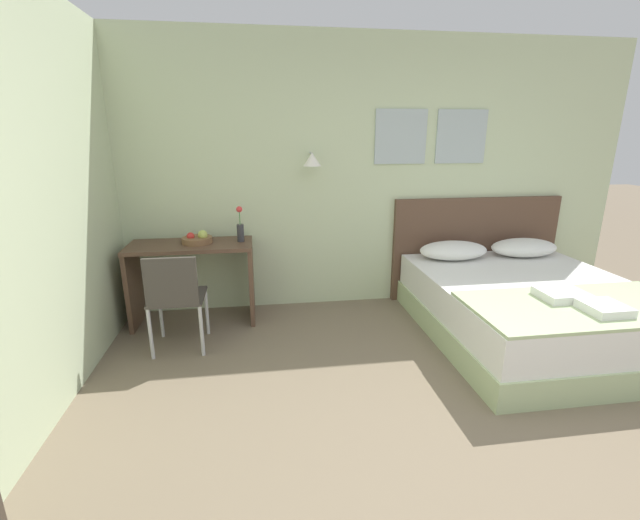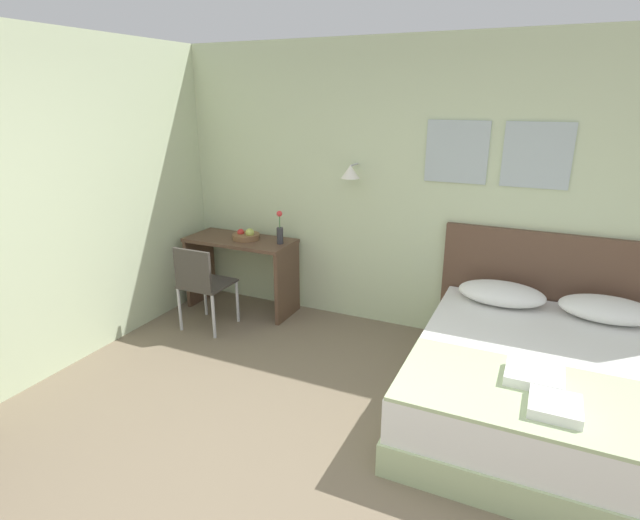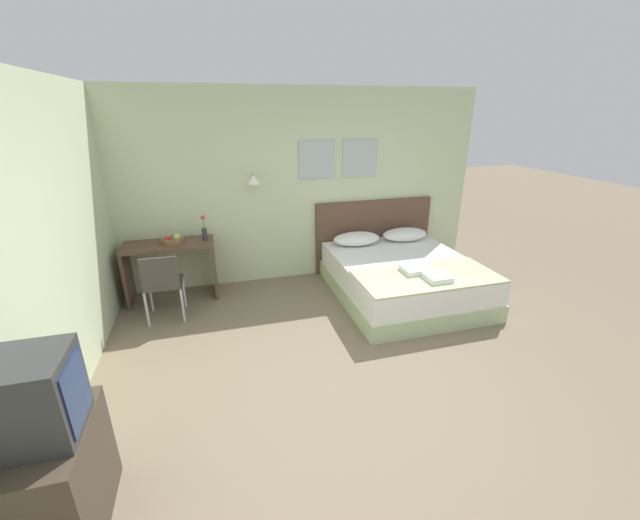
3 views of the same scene
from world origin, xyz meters
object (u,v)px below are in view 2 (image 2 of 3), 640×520
(headboard, at_px, (552,296))
(desk_chair, at_px, (201,281))
(folded_towel_near_foot, at_px, (534,376))
(desk, at_px, (241,261))
(fruit_bowl, at_px, (246,236))
(pillow_left, at_px, (501,293))
(throw_blanket, at_px, (546,397))
(bed, at_px, (543,387))
(folded_towel_mid_bed, at_px, (555,406))
(flower_vase, at_px, (280,231))
(pillow_right, at_px, (607,309))

(headboard, xyz_separation_m, desk_chair, (-2.99, -0.86, -0.04))
(folded_towel_near_foot, bearing_deg, desk, 157.10)
(headboard, xyz_separation_m, fruit_bowl, (-2.87, -0.25, 0.26))
(pillow_left, height_order, throw_blanket, pillow_left)
(bed, xyz_separation_m, throw_blanket, (0.00, -0.58, 0.27))
(pillow_left, relative_size, folded_towel_mid_bed, 2.55)
(fruit_bowl, height_order, flower_vase, flower_vase)
(bed, distance_m, throw_blanket, 0.64)
(throw_blanket, bearing_deg, pillow_left, 106.06)
(folded_towel_mid_bed, bearing_deg, pillow_left, 106.07)
(fruit_bowl, bearing_deg, throw_blanket, -25.40)
(desk, bearing_deg, flower_vase, 2.28)
(folded_towel_near_foot, distance_m, desk, 3.11)
(bed, bearing_deg, folded_towel_mid_bed, -86.77)
(bed, distance_m, headboard, 1.07)
(bed, distance_m, pillow_right, 0.91)
(pillow_left, bearing_deg, pillow_right, 0.00)
(desk_chair, bearing_deg, throw_blanket, -14.09)
(bed, height_order, folded_towel_near_foot, folded_towel_near_foot)
(pillow_left, distance_m, desk, 2.56)
(throw_blanket, height_order, flower_vase, flower_vase)
(folded_towel_near_foot, distance_m, fruit_bowl, 3.06)
(throw_blanket, distance_m, flower_vase, 2.86)
(folded_towel_mid_bed, distance_m, desk_chair, 3.16)
(pillow_left, relative_size, pillow_right, 1.00)
(throw_blanket, relative_size, desk, 1.49)
(desk_chair, bearing_deg, pillow_left, 12.60)
(desk, bearing_deg, bed, -14.66)
(pillow_left, relative_size, throw_blanket, 0.41)
(headboard, xyz_separation_m, pillow_left, (-0.38, -0.28, 0.06))
(bed, bearing_deg, pillow_left, 117.03)
(bed, height_order, fruit_bowl, fruit_bowl)
(pillow_left, bearing_deg, throw_blanket, -73.94)
(headboard, bearing_deg, throw_blanket, -90.00)
(pillow_left, relative_size, flower_vase, 2.09)
(desk, bearing_deg, pillow_left, -0.35)
(desk_chair, distance_m, fruit_bowl, 0.69)
(pillow_left, distance_m, fruit_bowl, 2.50)
(headboard, xyz_separation_m, pillow_right, (0.38, -0.28, 0.06))
(headboard, height_order, throw_blanket, headboard)
(headboard, distance_m, flower_vase, 2.52)
(bed, bearing_deg, headboard, 90.00)
(pillow_right, bearing_deg, folded_towel_near_foot, -111.06)
(bed, relative_size, pillow_left, 2.91)
(throw_blanket, xyz_separation_m, folded_towel_near_foot, (-0.08, 0.14, 0.04))
(desk_chair, bearing_deg, flower_vase, 50.26)
(bed, height_order, folded_towel_mid_bed, folded_towel_mid_bed)
(pillow_left, relative_size, desk_chair, 0.83)
(pillow_right, xyz_separation_m, throw_blanket, (-0.38, -1.33, -0.08))
(throw_blanket, xyz_separation_m, fruit_bowl, (-2.87, 1.36, 0.27))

